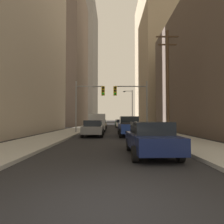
% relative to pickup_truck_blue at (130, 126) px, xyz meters
% --- Properties ---
extents(ground_plane, '(400.00, 400.00, 0.00)m').
position_rel_pickup_truck_blue_xyz_m(ground_plane, '(-1.77, -15.14, -0.93)').
color(ground_plane, black).
extents(sidewalk_left, '(3.40, 160.00, 0.15)m').
position_rel_pickup_truck_blue_xyz_m(sidewalk_left, '(-6.95, 34.86, -0.86)').
color(sidewalk_left, '#9E9E99').
rests_on(sidewalk_left, ground).
extents(sidewalk_right, '(3.40, 160.00, 0.15)m').
position_rel_pickup_truck_blue_xyz_m(sidewalk_right, '(3.40, 34.86, -0.86)').
color(sidewalk_right, '#9E9E99').
rests_on(sidewalk_right, ground).
extents(pickup_truck_blue, '(2.20, 5.43, 1.90)m').
position_rel_pickup_truck_blue_xyz_m(pickup_truck_blue, '(0.00, 0.00, 0.00)').
color(pickup_truck_blue, navy).
rests_on(pickup_truck_blue, ground).
extents(cargo_van_silver, '(2.16, 5.27, 2.26)m').
position_rel_pickup_truck_blue_xyz_m(cargo_van_silver, '(-3.61, 6.77, 0.35)').
color(cargo_van_silver, '#B7BABF').
rests_on(cargo_van_silver, ground).
extents(sedan_navy, '(1.96, 4.27, 1.52)m').
position_rel_pickup_truck_blue_xyz_m(sedan_navy, '(0.02, -9.94, -0.16)').
color(sedan_navy, '#141E4C').
rests_on(sedan_navy, ground).
extents(sedan_grey, '(1.95, 4.20, 1.52)m').
position_rel_pickup_truck_blue_xyz_m(sedan_grey, '(-3.47, -0.51, -0.16)').
color(sedan_grey, slate).
rests_on(sedan_grey, ground).
extents(sedan_white, '(1.95, 4.21, 1.52)m').
position_rel_pickup_truck_blue_xyz_m(sedan_white, '(-0.08, 16.86, -0.16)').
color(sedan_white, white).
rests_on(sedan_white, ground).
extents(sedan_beige, '(1.95, 4.24, 1.52)m').
position_rel_pickup_truck_blue_xyz_m(sedan_beige, '(-3.58, 14.33, -0.16)').
color(sedan_beige, '#C6B793').
rests_on(sedan_beige, ground).
extents(sedan_green, '(1.96, 4.27, 1.52)m').
position_rel_pickup_truck_blue_xyz_m(sedan_green, '(-0.03, 27.82, -0.16)').
color(sedan_green, '#195938').
rests_on(sedan_green, ground).
extents(traffic_signal_near_left, '(3.39, 0.44, 6.00)m').
position_rel_pickup_truck_blue_xyz_m(traffic_signal_near_left, '(-4.42, 3.26, 3.09)').
color(traffic_signal_near_left, gray).
rests_on(traffic_signal_near_left, ground).
extents(traffic_signal_near_right, '(3.94, 0.44, 6.00)m').
position_rel_pickup_truck_blue_xyz_m(traffic_signal_near_right, '(0.62, 3.26, 3.12)').
color(traffic_signal_near_right, gray).
rests_on(traffic_signal_near_right, ground).
extents(utility_pole_right, '(2.20, 0.28, 10.37)m').
position_rel_pickup_truck_blue_xyz_m(utility_pole_right, '(3.74, -0.04, 4.53)').
color(utility_pole_right, brown).
rests_on(utility_pole_right, ground).
extents(street_lamp_right, '(1.99, 0.32, 7.50)m').
position_rel_pickup_truck_blue_xyz_m(street_lamp_right, '(2.11, 19.95, 3.56)').
color(street_lamp_right, gray).
rests_on(street_lamp_right, ground).
extents(building_left_mid_office, '(15.22, 18.61, 34.72)m').
position_rel_pickup_truck_blue_xyz_m(building_left_mid_office, '(-16.64, 29.75, 16.43)').
color(building_left_mid_office, '#66564C').
rests_on(building_left_mid_office, ground).
extents(building_left_far_tower, '(19.63, 29.59, 60.41)m').
position_rel_pickup_truck_blue_xyz_m(building_left_far_tower, '(-19.89, 78.30, 29.27)').
color(building_left_far_tower, gray).
rests_on(building_left_far_tower, ground).
extents(building_right_mid_block, '(24.32, 22.22, 35.33)m').
position_rel_pickup_truck_blue_xyz_m(building_right_mid_block, '(17.86, 31.17, 16.73)').
color(building_right_mid_block, tan).
rests_on(building_right_mid_block, ground).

